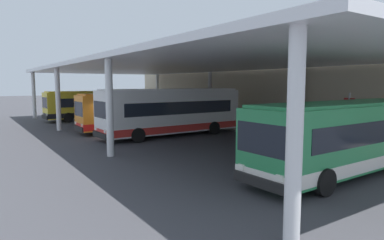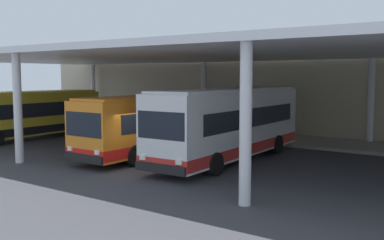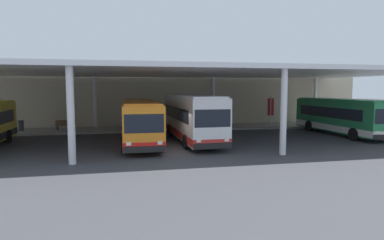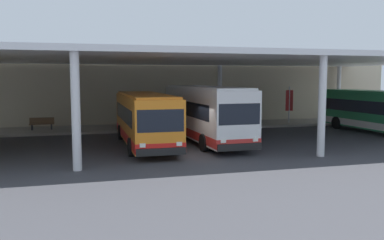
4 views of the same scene
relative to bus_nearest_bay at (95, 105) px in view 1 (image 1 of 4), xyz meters
name	(u,v)px [view 1 (image 1 of 4)]	position (x,y,z in m)	size (l,w,h in m)	color
ground_plane	(114,137)	(13.07, -2.83, -1.66)	(200.00, 200.00, 0.00)	#3D3D42
platform_kerb	(234,125)	(13.07, 8.92, -1.57)	(42.00, 4.50, 0.18)	gray
station_building_facade	(260,90)	(13.07, 12.17, 1.71)	(48.00, 1.60, 6.74)	#C1B293
canopy_shelter	(177,67)	(13.07, 2.67, 3.66)	(40.00, 17.00, 5.55)	silver
bus_nearest_bay	(95,105)	(0.00, 0.00, 0.00)	(2.89, 10.58, 3.17)	yellow
bus_second_bay	(141,111)	(10.85, 0.48, 0.00)	(2.78, 10.55, 3.17)	orange
bus_middle_bay	(172,112)	(14.86, 1.15, 0.19)	(2.91, 11.39, 3.57)	white
bus_far_bay	(345,137)	(28.49, 1.80, 0.00)	(2.85, 10.57, 3.17)	#28844C
bench_waiting	(184,112)	(4.24, 8.98, -0.99)	(1.80, 0.45, 0.92)	brown
trash_bin	(167,110)	(0.40, 8.84, -0.98)	(0.52, 0.52, 0.98)	#33383D
banner_sign	(349,115)	(24.80, 8.11, 0.32)	(0.70, 0.12, 3.20)	#B2B2B7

